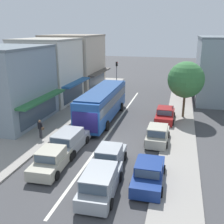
{
  "coord_description": "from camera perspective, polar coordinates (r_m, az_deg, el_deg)",
  "views": [
    {
      "loc": [
        5.9,
        -19.45,
        9.03
      ],
      "look_at": [
        -0.35,
        4.32,
        1.2
      ],
      "focal_mm": 42.0,
      "sensor_mm": 36.0,
      "label": 1
    }
  ],
  "objects": [
    {
      "name": "ground_plane",
      "position": [
        22.24,
        -1.97,
        -6.29
      ],
      "size": [
        140.0,
        140.0,
        0.0
      ],
      "primitive_type": "plane",
      "color": "#3F3F42"
    },
    {
      "name": "lane_centre_line",
      "position": [
        25.81,
        0.57,
        -2.8
      ],
      "size": [
        0.2,
        28.0,
        0.01
      ],
      "primitive_type": "cube",
      "color": "silver",
      "rests_on": "ground"
    },
    {
      "name": "sidewalk_left",
      "position": [
        29.82,
        -11.24,
        -0.16
      ],
      "size": [
        5.2,
        44.0,
        0.14
      ],
      "primitive_type": "cube",
      "color": "gray",
      "rests_on": "ground"
    },
    {
      "name": "kerb_right",
      "position": [
        26.98,
        14.52,
        -2.33
      ],
      "size": [
        2.8,
        44.0,
        0.12
      ],
      "primitive_type": "cube",
      "color": "gray",
      "rests_on": "ground"
    },
    {
      "name": "shopfront_corner_near",
      "position": [
        27.46,
        -21.58,
        5.32
      ],
      "size": [
        7.38,
        8.36,
        7.49
      ],
      "color": "#84939E",
      "rests_on": "ground"
    },
    {
      "name": "shopfront_mid_block",
      "position": [
        34.19,
        -13.67,
        8.64
      ],
      "size": [
        7.65,
        7.34,
        7.91
      ],
      "color": "silver",
      "rests_on": "ground"
    },
    {
      "name": "shopfront_far_end",
      "position": [
        41.83,
        -8.13,
        10.71
      ],
      "size": [
        8.39,
        9.22,
        8.17
      ],
      "color": "beige",
      "rests_on": "ground"
    },
    {
      "name": "city_bus",
      "position": [
        26.84,
        -2.03,
        2.21
      ],
      "size": [
        2.83,
        10.88,
        3.23
      ],
      "color": "#1E4C99",
      "rests_on": "ground"
    },
    {
      "name": "wagon_behind_bus_near",
      "position": [
        20.69,
        -9.28,
        -6.18
      ],
      "size": [
        2.02,
        4.54,
        1.58
      ],
      "color": "#9EA3A8",
      "rests_on": "ground"
    },
    {
      "name": "hatchback_adjacent_lane_lead",
      "position": [
        18.04,
        -0.47,
        -9.8
      ],
      "size": [
        1.88,
        3.74,
        1.54
      ],
      "color": "#9EA3A8",
      "rests_on": "ground"
    },
    {
      "name": "wagon_behind_bus_mid",
      "position": [
        15.39,
        -2.55,
        -14.91
      ],
      "size": [
        2.09,
        4.57,
        1.58
      ],
      "color": "#9EA3A8",
      "rests_on": "ground"
    },
    {
      "name": "sedan_queue_gap_filler",
      "position": [
        18.25,
        -12.95,
        -10.1
      ],
      "size": [
        2.04,
        4.27,
        1.47
      ],
      "color": "#B7B29E",
      "rests_on": "ground"
    },
    {
      "name": "parked_sedan_kerb_front",
      "position": [
        16.44,
        7.97,
        -13.11
      ],
      "size": [
        1.95,
        4.23,
        1.47
      ],
      "color": "navy",
      "rests_on": "ground"
    },
    {
      "name": "parked_hatchback_kerb_second",
      "position": [
        21.89,
        9.89,
        -4.94
      ],
      "size": [
        1.86,
        3.72,
        1.54
      ],
      "color": "#B7B29E",
      "rests_on": "ground"
    },
    {
      "name": "parked_sedan_kerb_third",
      "position": [
        27.17,
        11.46,
        -0.63
      ],
      "size": [
        1.93,
        4.22,
        1.47
      ],
      "color": "maroon",
      "rests_on": "ground"
    },
    {
      "name": "traffic_light_downstreet",
      "position": [
        41.19,
        1.01,
        9.05
      ],
      "size": [
        0.33,
        0.24,
        4.2
      ],
      "color": "gray",
      "rests_on": "ground"
    },
    {
      "name": "street_tree_right",
      "position": [
        27.82,
        15.8,
        6.76
      ],
      "size": [
        3.7,
        3.7,
        5.94
      ],
      "color": "brown",
      "rests_on": "ground"
    },
    {
      "name": "pedestrian_with_handbag_near",
      "position": [
        22.88,
        -15.34,
        -3.36
      ],
      "size": [
        0.65,
        0.41,
        1.63
      ],
      "color": "#333338",
      "rests_on": "sidewalk_left"
    },
    {
      "name": "pedestrian_browsing_midblock",
      "position": [
        32.92,
        -5.28,
        3.6
      ],
      "size": [
        0.22,
        0.57,
        1.63
      ],
      "color": "#4C4742",
      "rests_on": "sidewalk_left"
    }
  ]
}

